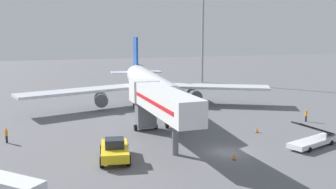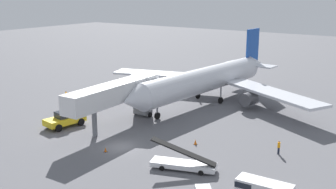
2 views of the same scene
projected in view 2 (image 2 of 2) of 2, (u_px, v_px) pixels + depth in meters
The scene contains 9 objects.
ground_plane at pixel (121, 147), 52.62m from camera, with size 300.00×300.00×0.00m, color slate.
airplane_at_gate at pixel (208, 79), 72.98m from camera, with size 43.89×41.19×11.96m.
jet_bridge at pixel (119, 94), 59.63m from camera, with size 3.59×17.94×6.65m.
pushback_tug at pixel (64, 119), 60.12m from camera, with size 3.73×6.22×2.36m.
belt_loader_truck at pixel (183, 163), 45.79m from camera, with size 7.63×4.20×3.42m.
ground_crew_worker_foreground at pixel (279, 147), 50.05m from camera, with size 0.48×0.48×1.79m.
ground_crew_worker_midground at pixel (66, 95), 74.31m from camera, with size 0.47×0.47×1.82m.
safety_cone_alpha at pixel (105, 150), 50.90m from camera, with size 0.38×0.38×0.58m.
safety_cone_bravo at pixel (195, 142), 53.34m from camera, with size 0.45×0.45×0.69m.
Camera 2 is at (32.88, -37.22, 19.63)m, focal length 43.70 mm.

